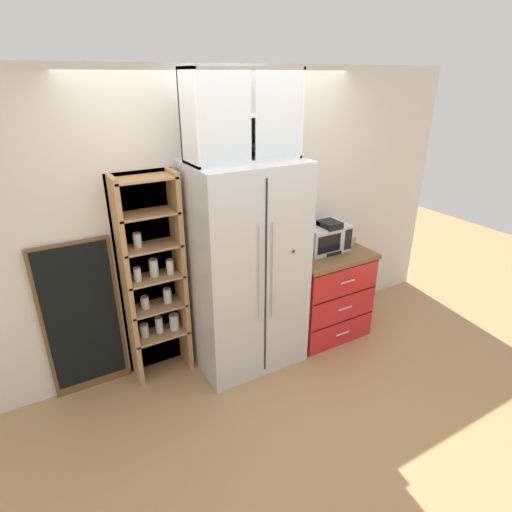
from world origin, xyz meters
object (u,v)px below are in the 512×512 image
object	(u,v)px
bottle_cobalt	(297,242)
microwave	(324,237)
refrigerator	(246,268)
chalkboard_menu	(82,319)
coffee_maker	(327,236)
mug_sage	(350,241)

from	to	relation	value
bottle_cobalt	microwave	bearing A→B (deg)	-5.84
refrigerator	bottle_cobalt	distance (m)	0.61
microwave	chalkboard_menu	distance (m)	2.26
microwave	chalkboard_menu	world-z (taller)	chalkboard_menu
bottle_cobalt	coffee_maker	bearing A→B (deg)	-13.61
microwave	coffee_maker	xyz separation A→B (m)	(0.01, -0.04, 0.03)
microwave	chalkboard_menu	bearing A→B (deg)	173.61
bottle_cobalt	refrigerator	bearing A→B (deg)	-172.01
refrigerator	chalkboard_menu	size ratio (longest dim) A/B	1.40
coffee_maker	bottle_cobalt	distance (m)	0.30
mug_sage	bottle_cobalt	xyz separation A→B (m)	(-0.60, 0.07, 0.08)
coffee_maker	microwave	bearing A→B (deg)	99.82
chalkboard_menu	refrigerator	bearing A→B (deg)	-12.78
chalkboard_menu	bottle_cobalt	bearing A→B (deg)	-6.48
microwave	bottle_cobalt	bearing A→B (deg)	174.16
coffee_maker	chalkboard_menu	world-z (taller)	chalkboard_menu
microwave	mug_sage	xyz separation A→B (m)	(0.31, -0.04, -0.08)
refrigerator	coffee_maker	xyz separation A→B (m)	(0.89, 0.01, 0.12)
microwave	coffee_maker	world-z (taller)	coffee_maker
mug_sage	coffee_maker	bearing A→B (deg)	-179.64
refrigerator	mug_sage	size ratio (longest dim) A/B	14.85
refrigerator	microwave	xyz separation A→B (m)	(0.88, 0.05, 0.10)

